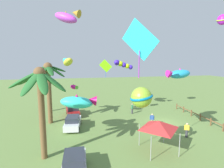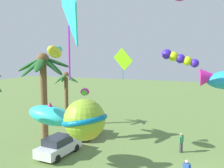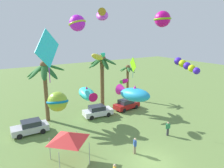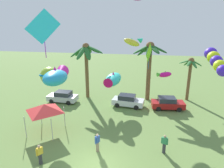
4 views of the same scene
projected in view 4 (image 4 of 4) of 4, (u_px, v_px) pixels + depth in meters
The scene contains 19 objects.
ground_plane at pixel (96, 168), 13.70m from camera, with size 120.00×120.00×0.00m, color olive.
palm_tree_0 at pixel (86, 56), 25.94m from camera, with size 4.76×4.57×7.69m.
palm_tree_1 at pixel (150, 57), 25.00m from camera, with size 4.63×4.54×7.92m.
palm_tree_2 at pixel (190, 70), 25.35m from camera, with size 2.95×2.64×5.88m.
parked_car_0 at pixel (128, 101), 24.17m from camera, with size 4.06×2.12×1.51m.
parked_car_1 at pixel (63, 97), 25.53m from camera, with size 3.95×1.83×1.51m.
parked_car_2 at pixel (167, 103), 23.37m from camera, with size 4.07×2.12×1.51m.
spectator_0 at pixel (164, 144), 15.11m from camera, with size 0.53×0.34×1.59m.
spectator_1 at pixel (97, 142), 15.29m from camera, with size 0.36×0.51×1.59m.
spectator_2 at pixel (40, 154), 13.86m from camera, with size 0.39×0.49×1.59m.
festival_tent at pixel (44, 108), 17.76m from camera, with size 2.86×2.86×2.85m.
kite_fish_0 at pixel (56, 76), 12.07m from camera, with size 1.72×3.14×1.30m.
kite_fish_1 at pixel (133, 42), 22.36m from camera, with size 2.45×1.56×1.37m.
kite_ball_4 at pixel (50, 76), 18.72m from camera, with size 2.38×2.38×1.76m.
kite_fish_5 at pixel (113, 79), 22.94m from camera, with size 2.09×4.13×1.75m.
kite_tube_7 at pixel (216, 60), 13.33m from camera, with size 1.01×3.23×1.61m.
kite_diamond_8 at pixel (149, 53), 17.65m from camera, with size 0.47×1.68×2.42m.
kite_fish_9 at pixel (164, 74), 22.14m from camera, with size 1.92×1.40×0.78m.
kite_diamond_10 at pixel (43, 27), 17.89m from camera, with size 2.64×2.10×4.59m.
Camera 4 is at (3.30, -10.98, 9.68)m, focal length 30.60 mm.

